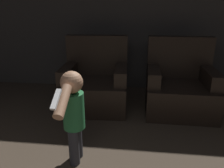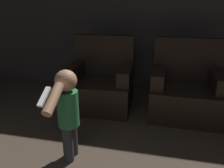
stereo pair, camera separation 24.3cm
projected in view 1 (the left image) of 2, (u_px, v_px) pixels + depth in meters
name	position (u px, v px, depth m)	size (l,w,h in m)	color
wall_back	(131.00, 12.00, 3.57)	(8.40, 0.05, 2.60)	#33302D
armchair_left	(95.00, 84.00, 3.16)	(0.93, 0.85, 0.99)	black
armchair_right	(179.00, 87.00, 3.03)	(0.91, 0.82, 0.99)	black
person_toddler	(73.00, 111.00, 1.92)	(0.19, 0.60, 0.88)	#28282D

